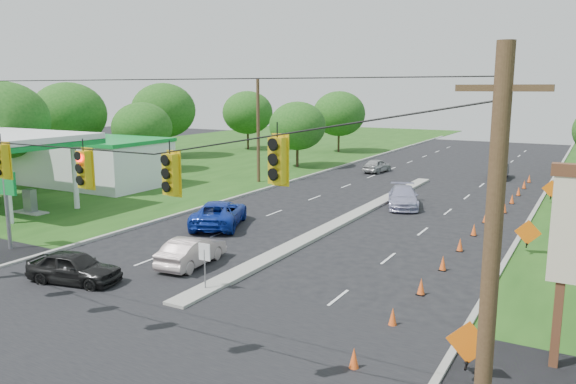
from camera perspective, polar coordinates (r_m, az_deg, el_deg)
The scene contains 38 objects.
ground at distance 19.48m, azimuth -19.54°, elevation -15.02°, with size 160.00×160.00×0.00m, color black.
grass_left at distance 54.28m, azimuth -24.78°, elevation 0.86°, with size 40.00×160.00×0.06m, color #1E4714.
cross_street at distance 19.48m, azimuth -19.54°, elevation -15.02°, with size 160.00×14.00×0.02m, color black.
curb_left at distance 48.33m, azimuth -0.58°, elevation 0.76°, with size 0.25×110.00×0.16m, color gray.
curb_right at distance 42.30m, azimuth 23.92°, elevation -1.57°, with size 0.25×110.00×0.16m, color gray.
median at distance 36.02m, azimuth 6.29°, elevation -2.70°, with size 1.00×34.00×0.18m, color gray.
median_sign at distance 23.02m, azimuth -8.47°, elevation -6.61°, with size 0.55×0.06×2.05m.
signal_span at distance 17.39m, azimuth -23.12°, elevation -1.04°, with size 25.60×0.32×9.00m.
utility_pole_far_left at distance 49.01m, azimuth -3.05°, elevation 6.18°, with size 0.28×0.28×9.00m, color #422D1C.
gas_station at distance 49.11m, azimuth -20.38°, elevation 3.29°, with size 18.40×19.70×5.20m.
cone_0 at distance 17.35m, azimuth 6.72°, elevation -16.46°, with size 0.32×0.32×0.70m, color #F85B1D.
cone_1 at distance 20.34m, azimuth 10.59°, elevation -12.37°, with size 0.32×0.32×0.70m, color #F85B1D.
cone_2 at distance 23.47m, azimuth 13.37°, elevation -9.31°, with size 0.32×0.32×0.70m, color #F85B1D.
cone_3 at distance 26.69m, azimuth 15.46°, elevation -6.97°, with size 0.32×0.32×0.70m, color #F85B1D.
cone_4 at distance 29.98m, azimuth 17.08°, elevation -5.13°, with size 0.32×0.32×0.70m, color #F85B1D.
cone_5 at distance 33.31m, azimuth 18.37°, elevation -3.65°, with size 0.32×0.32×0.70m, color #F85B1D.
cone_6 at distance 36.67m, azimuth 19.42°, elevation -2.45°, with size 0.32×0.32×0.70m, color #F85B1D.
cone_7 at distance 39.97m, azimuth 21.14°, elevation -1.52°, with size 0.32×0.32×0.70m, color #F85B1D.
cone_8 at distance 43.38m, azimuth 21.81°, elevation -0.66°, with size 0.32×0.32×0.70m, color #F85B1D.
cone_9 at distance 46.80m, azimuth 22.38°, elevation 0.07°, with size 0.32×0.32×0.70m, color #F85B1D.
cone_10 at distance 50.24m, azimuth 22.87°, elevation 0.70°, with size 0.32×0.32×0.70m, color #F85B1D.
cone_11 at distance 53.68m, azimuth 23.30°, elevation 1.25°, with size 0.32×0.32×0.70m, color #F85B1D.
work_sign_0 at distance 17.14m, azimuth 17.86°, elevation -14.52°, with size 1.27×0.58×1.37m.
work_sign_1 at distance 30.32m, azimuth 23.18°, elevation -3.90°, with size 1.27×0.58×1.37m.
work_sign_2 at distance 44.01m, azimuth 25.19°, elevation 0.22°, with size 1.27×0.58×1.37m.
tree_1 at distance 52.57m, azimuth -27.01°, elevation 6.53°, with size 7.56×7.56×8.82m.
tree_2 at distance 57.34m, azimuth -14.61°, elevation 6.33°, with size 5.88×5.88×6.86m.
tree_3 at distance 68.69m, azimuth -12.52°, elevation 8.09°, with size 7.56×7.56×8.82m.
tree_4 at distance 75.82m, azimuth -4.13°, elevation 8.05°, with size 6.72×6.72×7.84m.
tree_5 at distance 58.40m, azimuth 0.96°, elevation 6.73°, with size 5.88×5.88×6.86m.
tree_6 at distance 72.70m, azimuth 5.21°, elevation 7.93°, with size 6.72×6.72×7.84m.
tree_14 at distance 61.77m, azimuth -21.39°, elevation 7.38°, with size 7.56×7.56×8.82m.
black_sedan at distance 25.69m, azimuth -20.90°, elevation -7.17°, with size 1.65×4.10×1.40m, color black.
white_sedan at distance 26.75m, azimuth -9.74°, elevation -5.95°, with size 1.44×4.13×1.36m, color #B4A09E.
blue_pickup at distance 33.96m, azimuth -6.99°, elevation -2.17°, with size 2.60×5.64×1.57m, color #1430A2.
silver_car_far at distance 39.90m, azimuth 11.61°, elevation -0.50°, with size 2.00×4.93×1.43m, color #9F9FC0.
silver_car_oncoming at distance 56.06m, azimuth 9.03°, elevation 2.67°, with size 1.57×3.89×1.33m, color #A1A1A1.
dark_car_receding at distance 55.12m, azimuth 20.70°, elevation 1.97°, with size 1.38×3.97×1.31m, color black.
Camera 1 is at (13.54, -11.35, 8.20)m, focal length 35.00 mm.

